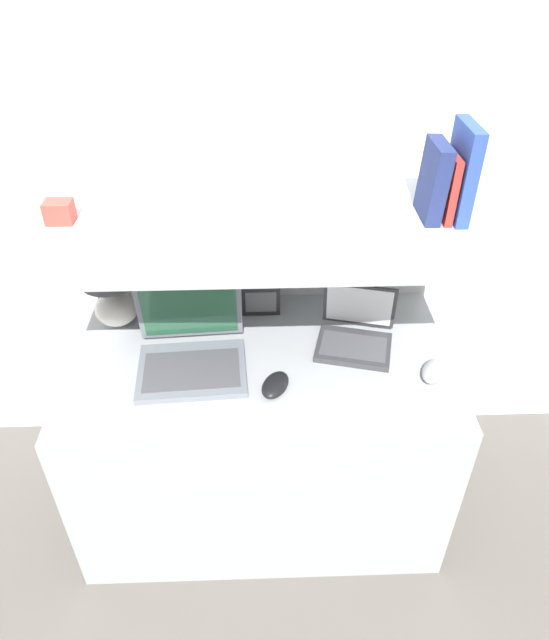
% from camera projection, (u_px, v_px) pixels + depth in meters
% --- Properties ---
extents(ground_plane, '(12.00, 12.00, 0.00)m').
position_uv_depth(ground_plane, '(264.00, 579.00, 1.95)').
color(ground_plane, '#56514C').
extents(wall_back, '(6.00, 0.05, 2.40)m').
position_uv_depth(wall_back, '(256.00, 156.00, 1.83)').
color(wall_back, silver).
rests_on(wall_back, ground_plane).
extents(desk, '(1.21, 0.69, 0.70)m').
position_uv_depth(desk, '(261.00, 433.00, 2.01)').
color(desk, '#999EA3').
rests_on(desk, ground_plane).
extents(back_riser, '(1.21, 0.04, 1.12)m').
position_uv_depth(back_riser, '(259.00, 323.00, 2.18)').
color(back_riser, silver).
rests_on(back_riser, ground_plane).
extents(shelf, '(1.21, 0.62, 0.03)m').
position_uv_depth(shelf, '(257.00, 223.00, 1.60)').
color(shelf, '#999EA3').
rests_on(shelf, back_riser).
extents(table_lamp, '(0.20, 0.20, 0.30)m').
position_uv_depth(table_lamp, '(110.00, 277.00, 1.84)').
color(table_lamp, white).
rests_on(table_lamp, desk).
extents(laptop_large, '(0.34, 0.31, 0.25)m').
position_uv_depth(laptop_large, '(191.00, 350.00, 1.75)').
color(laptop_large, slate).
rests_on(laptop_large, desk).
extents(laptop_small, '(0.28, 0.26, 0.19)m').
position_uv_depth(laptop_small, '(355.00, 333.00, 1.83)').
color(laptop_small, '#333338').
rests_on(laptop_small, desk).
extents(computer_mouse, '(0.11, 0.14, 0.04)m').
position_uv_depth(computer_mouse, '(275.00, 385.00, 1.67)').
color(computer_mouse, black).
rests_on(computer_mouse, desk).
extents(second_mouse, '(0.11, 0.13, 0.04)m').
position_uv_depth(second_mouse, '(433.00, 371.00, 1.72)').
color(second_mouse, '#99999E').
rests_on(second_mouse, desk).
extents(router_box, '(0.13, 0.08, 0.11)m').
position_uv_depth(router_box, '(261.00, 296.00, 1.98)').
color(router_box, black).
rests_on(router_box, desk).
extents(book_blue, '(0.04, 0.17, 0.26)m').
position_uv_depth(book_blue, '(462.00, 172.00, 1.53)').
color(book_blue, '#284293').
rests_on(book_blue, shelf).
extents(book_red, '(0.02, 0.15, 0.18)m').
position_uv_depth(book_red, '(447.00, 185.00, 1.55)').
color(book_red, '#A82823').
rests_on(book_red, shelf).
extents(book_navy, '(0.05, 0.14, 0.21)m').
position_uv_depth(book_navy, '(433.00, 181.00, 1.54)').
color(book_navy, navy).
rests_on(book_navy, shelf).
extents(shelf_gadget, '(0.07, 0.06, 0.06)m').
position_uv_depth(shelf_gadget, '(59.00, 212.00, 1.56)').
color(shelf_gadget, '#CC3D33').
rests_on(shelf_gadget, shelf).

